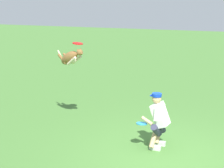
% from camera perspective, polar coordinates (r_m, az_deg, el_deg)
% --- Properties ---
extents(ground_plane, '(60.00, 60.00, 0.00)m').
position_cam_1_polar(ground_plane, '(7.70, 8.99, -12.10)').
color(ground_plane, '#457633').
extents(person, '(0.63, 0.66, 1.29)m').
position_cam_1_polar(person, '(7.93, 7.71, -5.78)').
color(person, silver).
rests_on(person, ground_plane).
extents(dog, '(1.02, 0.56, 0.59)m').
position_cam_1_polar(dog, '(9.41, -6.89, 4.34)').
color(dog, brown).
extents(frisbee_flying, '(0.39, 0.39, 0.07)m').
position_cam_1_polar(frisbee_flying, '(9.17, -5.71, 6.70)').
color(frisbee_flying, red).
extents(frisbee_held, '(0.33, 0.33, 0.06)m').
position_cam_1_polar(frisbee_held, '(7.87, 4.95, -6.54)').
color(frisbee_held, '#2B91D9').
rests_on(frisbee_held, person).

